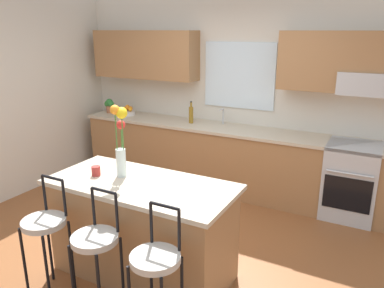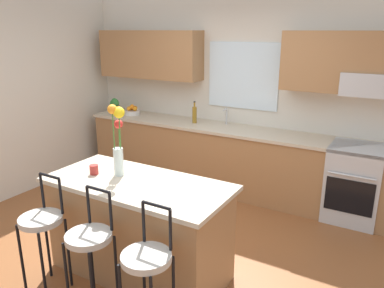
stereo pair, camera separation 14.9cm
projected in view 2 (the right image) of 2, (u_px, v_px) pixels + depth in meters
name	position (u px, v px, depth m)	size (l,w,h in m)	color
ground_plane	(164.00, 246.00, 4.02)	(14.00, 14.00, 0.00)	brown
wall_left	(18.00, 96.00, 5.11)	(0.12, 4.60, 2.70)	beige
back_wall_assembly	(245.00, 83.00, 5.20)	(5.60, 0.50, 2.70)	beige
counter_run	(231.00, 160.00, 5.29)	(4.56, 0.64, 0.92)	#996B42
sink_faucet	(226.00, 115.00, 5.31)	(0.02, 0.13, 0.23)	#B7BABC
oven_range	(354.00, 183.00, 4.50)	(0.60, 0.64, 0.92)	#B7BABC
kitchen_island	(139.00, 228.00, 3.47)	(1.69, 0.79, 0.92)	#996B42
bar_stool_near	(42.00, 224.00, 3.19)	(0.36, 0.36, 1.04)	black
bar_stool_middle	(90.00, 242.00, 2.92)	(0.36, 0.36, 1.04)	black
bar_stool_far	(147.00, 263.00, 2.66)	(0.36, 0.36, 1.04)	black
flower_vase	(118.00, 138.00, 3.39)	(0.14, 0.15, 0.67)	silver
mug_ceramic	(94.00, 170.00, 3.50)	(0.08, 0.08, 0.09)	#A52D28
fruit_bowl_oranges	(132.00, 111.00, 5.98)	(0.24, 0.24, 0.16)	silver
bottle_olive_oil	(195.00, 114.00, 5.41)	(0.06, 0.06, 0.32)	olive
potted_plant_small	(115.00, 104.00, 6.13)	(0.19, 0.13, 0.23)	#9E5B3D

